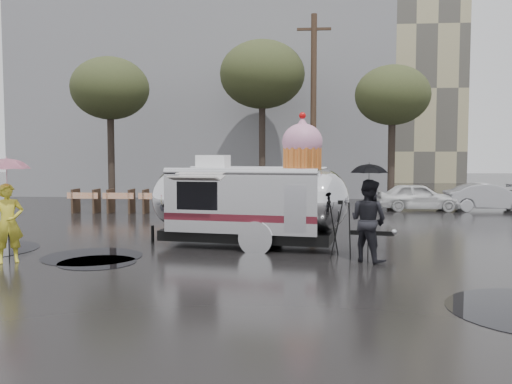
# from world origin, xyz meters

# --- Properties ---
(ground) EXTENTS (120.00, 120.00, 0.00)m
(ground) POSITION_xyz_m (0.00, 0.00, 0.00)
(ground) COLOR black
(ground) RESTS_ON ground
(puddles) EXTENTS (14.98, 7.49, 0.01)m
(puddles) POSITION_xyz_m (-1.40, -0.55, 0.01)
(puddles) COLOR black
(puddles) RESTS_ON ground
(grey_building) EXTENTS (22.00, 12.00, 13.00)m
(grey_building) POSITION_xyz_m (-4.00, 24.00, 6.50)
(grey_building) COLOR slate
(grey_building) RESTS_ON ground
(utility_pole) EXTENTS (1.60, 0.28, 9.00)m
(utility_pole) POSITION_xyz_m (2.50, 14.00, 4.62)
(utility_pole) COLOR #473323
(utility_pole) RESTS_ON ground
(tree_left) EXTENTS (3.64, 3.64, 6.95)m
(tree_left) POSITION_xyz_m (-7.00, 13.00, 5.48)
(tree_left) COLOR #382D26
(tree_left) RESTS_ON ground
(tree_mid) EXTENTS (4.20, 4.20, 8.03)m
(tree_mid) POSITION_xyz_m (0.00, 15.00, 6.34)
(tree_mid) COLOR #382D26
(tree_mid) RESTS_ON ground
(tree_right) EXTENTS (3.36, 3.36, 6.42)m
(tree_right) POSITION_xyz_m (6.00, 13.00, 5.06)
(tree_right) COLOR #382D26
(tree_right) RESTS_ON ground
(barricade_row) EXTENTS (4.30, 0.80, 1.00)m
(barricade_row) POSITION_xyz_m (-5.55, 9.96, 0.52)
(barricade_row) COLOR #473323
(barricade_row) RESTS_ON ground
(airstream_trailer) EXTENTS (6.63, 2.92, 3.61)m
(airstream_trailer) POSITION_xyz_m (0.57, 2.41, 1.27)
(airstream_trailer) COLOR silver
(airstream_trailer) RESTS_ON ground
(person_left) EXTENTS (0.78, 0.72, 1.79)m
(person_left) POSITION_xyz_m (-4.70, -0.29, 0.90)
(person_left) COLOR gold
(person_left) RESTS_ON ground
(umbrella_pink) EXTENTS (1.25, 1.25, 2.40)m
(umbrella_pink) POSITION_xyz_m (-4.70, -0.29, 1.97)
(umbrella_pink) COLOR pink
(umbrella_pink) RESTS_ON ground
(person_right) EXTENTS (1.01, 0.97, 1.88)m
(person_right) POSITION_xyz_m (3.41, 0.46, 0.94)
(person_right) COLOR black
(person_right) RESTS_ON ground
(umbrella_black) EXTENTS (1.05, 1.05, 2.26)m
(umbrella_black) POSITION_xyz_m (3.41, 0.46, 1.91)
(umbrella_black) COLOR black
(umbrella_black) RESTS_ON ground
(tripod) EXTENTS (0.52, 0.57, 1.37)m
(tripod) POSITION_xyz_m (2.81, 0.96, 0.79)
(tripod) COLOR black
(tripod) RESTS_ON ground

